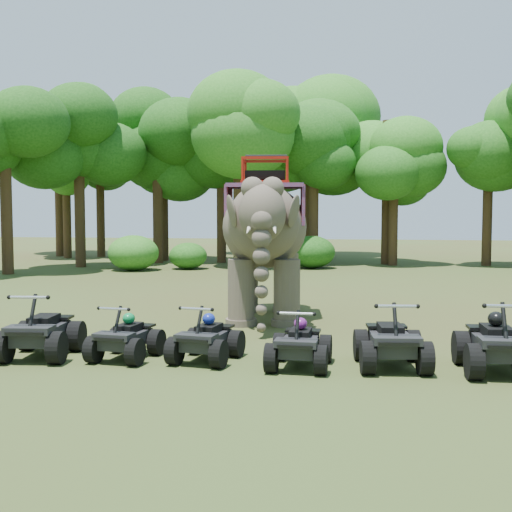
% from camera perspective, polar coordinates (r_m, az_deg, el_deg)
% --- Properties ---
extents(ground, '(110.00, 110.00, 0.00)m').
position_cam_1_polar(ground, '(14.86, -0.74, -7.65)').
color(ground, '#47381E').
rests_on(ground, ground).
extents(elephant, '(3.00, 5.70, 4.59)m').
position_cam_1_polar(elephant, '(17.87, 0.84, 1.73)').
color(elephant, '#4A4036').
rests_on(elephant, ground).
extents(atv_0, '(1.53, 1.97, 1.36)m').
position_cam_1_polar(atv_0, '(13.98, -18.57, -5.76)').
color(atv_0, black).
rests_on(atv_0, ground).
extents(atv_1, '(1.29, 1.65, 1.14)m').
position_cam_1_polar(atv_1, '(13.37, -11.50, -6.56)').
color(atv_1, black).
rests_on(atv_1, ground).
extents(atv_2, '(1.37, 1.72, 1.16)m').
position_cam_1_polar(atv_2, '(12.98, -4.45, -6.76)').
color(atv_2, black).
rests_on(atv_2, ground).
extents(atv_3, '(1.20, 1.61, 1.16)m').
position_cam_1_polar(atv_3, '(12.43, 3.89, -7.23)').
color(atv_3, black).
rests_on(atv_3, ground).
extents(atv_4, '(1.48, 1.90, 1.31)m').
position_cam_1_polar(atv_4, '(12.66, 11.95, -6.76)').
color(atv_4, black).
rests_on(atv_4, ground).
extents(atv_5, '(1.43, 1.91, 1.38)m').
position_cam_1_polar(atv_5, '(12.81, 20.70, -6.65)').
color(atv_5, black).
rests_on(atv_5, ground).
extents(tree_0, '(5.80, 5.80, 8.29)m').
position_cam_1_polar(tree_0, '(36.08, 5.15, 5.80)').
color(tree_0, '#195114').
rests_on(tree_0, ground).
extents(tree_1, '(4.83, 4.83, 6.91)m').
position_cam_1_polar(tree_1, '(36.34, 12.13, 4.62)').
color(tree_1, '#195114').
rests_on(tree_1, ground).
extents(tree_2, '(5.18, 5.18, 7.40)m').
position_cam_1_polar(tree_2, '(37.50, 19.90, 4.83)').
color(tree_2, '#195114').
rests_on(tree_2, ground).
extents(tree_25, '(5.57, 5.57, 7.96)m').
position_cam_1_polar(tree_25, '(32.79, -21.34, 5.44)').
color(tree_25, '#195114').
rests_on(tree_25, ground).
extents(tree_26, '(5.99, 5.99, 8.55)m').
position_cam_1_polar(tree_26, '(35.72, -15.43, 5.90)').
color(tree_26, '#195114').
rests_on(tree_26, ground).
extents(tree_27, '(6.35, 6.35, 9.07)m').
position_cam_1_polar(tree_27, '(37.59, -8.75, 6.30)').
color(tree_27, '#195114').
rests_on(tree_27, ground).
extents(tree_28, '(6.69, 6.69, 9.56)m').
position_cam_1_polar(tree_28, '(34.72, -1.55, 6.94)').
color(tree_28, '#195114').
rests_on(tree_28, ground).
extents(tree_29, '(5.69, 5.69, 8.12)m').
position_cam_1_polar(tree_29, '(37.52, -3.10, 5.62)').
color(tree_29, '#195114').
rests_on(tree_29, ground).
extents(tree_30, '(5.52, 5.52, 7.88)m').
position_cam_1_polar(tree_30, '(39.41, -8.21, 5.32)').
color(tree_30, '#195114').
rests_on(tree_30, ground).
extents(tree_32, '(5.98, 5.98, 8.55)m').
position_cam_1_polar(tree_32, '(43.96, 0.32, 5.66)').
color(tree_32, '#195114').
rests_on(tree_32, ground).
extents(tree_34, '(7.30, 7.30, 10.44)m').
position_cam_1_polar(tree_34, '(44.77, -17.10, 6.66)').
color(tree_34, '#195114').
rests_on(tree_34, ground).
extents(tree_35, '(5.21, 5.21, 7.44)m').
position_cam_1_polar(tree_35, '(44.87, -1.34, 4.92)').
color(tree_35, '#195114').
rests_on(tree_35, ground).
extents(tree_36, '(7.57, 7.57, 10.82)m').
position_cam_1_polar(tree_36, '(41.54, 4.66, 7.31)').
color(tree_36, '#195114').
rests_on(tree_36, ground).
extents(tree_37, '(4.96, 4.96, 7.09)m').
position_cam_1_polar(tree_37, '(42.73, -16.48, 4.57)').
color(tree_37, '#195114').
rests_on(tree_37, ground).
extents(tree_38, '(6.02, 6.02, 8.60)m').
position_cam_1_polar(tree_38, '(37.69, 4.58, 5.96)').
color(tree_38, '#195114').
rests_on(tree_38, ground).
extents(tree_39, '(6.29, 6.29, 8.98)m').
position_cam_1_polar(tree_39, '(37.04, 11.57, 6.22)').
color(tree_39, '#195114').
rests_on(tree_39, ground).
extents(tree_42, '(5.49, 5.49, 7.84)m').
position_cam_1_polar(tree_42, '(43.40, -13.67, 5.10)').
color(tree_42, '#195114').
rests_on(tree_42, ground).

